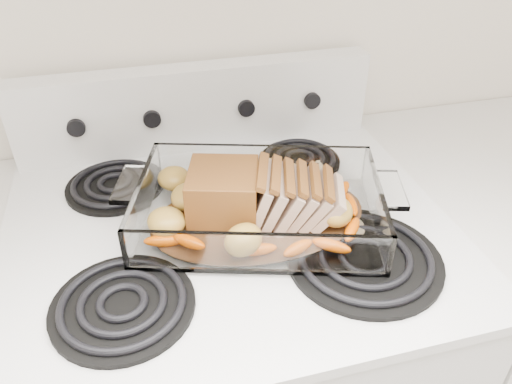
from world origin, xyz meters
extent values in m
cube|color=silver|center=(0.00, 1.66, 0.46)|extent=(0.76, 0.65, 0.92)
cube|color=silver|center=(0.00, 1.66, 0.93)|extent=(0.78, 0.67, 0.02)
cube|color=silver|center=(0.00, 1.95, 1.03)|extent=(0.76, 0.06, 0.18)
cylinder|color=black|center=(-0.19, 1.50, 0.94)|extent=(0.21, 0.21, 0.01)
cylinder|color=black|center=(0.19, 1.50, 0.94)|extent=(0.25, 0.25, 0.01)
cylinder|color=black|center=(-0.19, 1.81, 0.94)|extent=(0.19, 0.19, 0.01)
cylinder|color=black|center=(0.19, 1.81, 0.94)|extent=(0.17, 0.17, 0.01)
cylinder|color=black|center=(-0.25, 1.92, 1.03)|extent=(0.04, 0.02, 0.04)
cylinder|color=black|center=(-0.10, 1.92, 1.03)|extent=(0.04, 0.02, 0.04)
cylinder|color=black|center=(0.10, 1.92, 1.03)|extent=(0.04, 0.02, 0.04)
cylinder|color=black|center=(0.25, 1.92, 1.03)|extent=(0.04, 0.02, 0.04)
cube|color=white|center=(0.67, 1.66, 0.45)|extent=(0.55, 0.65, 0.90)
cube|color=white|center=(0.05, 1.63, 0.95)|extent=(0.41, 0.27, 0.01)
cube|color=white|center=(0.05, 1.50, 0.99)|extent=(0.41, 0.01, 0.07)
cube|color=white|center=(0.05, 1.76, 0.99)|extent=(0.41, 0.01, 0.07)
cube|color=white|center=(-0.15, 1.63, 0.99)|extent=(0.01, 0.27, 0.07)
cube|color=white|center=(0.25, 1.63, 0.99)|extent=(0.01, 0.27, 0.07)
cylinder|color=#3A2210|center=(0.05, 1.63, 0.95)|extent=(0.24, 0.24, 0.00)
cube|color=brown|center=(-0.01, 1.63, 1.00)|extent=(0.12, 0.12, 0.09)
cube|color=tan|center=(0.06, 1.63, 1.00)|extent=(0.04, 0.11, 0.09)
cube|color=tan|center=(0.08, 1.63, 0.99)|extent=(0.05, 0.11, 0.08)
cube|color=tan|center=(0.10, 1.63, 0.99)|extent=(0.05, 0.11, 0.08)
cube|color=tan|center=(0.12, 1.63, 0.99)|extent=(0.05, 0.10, 0.08)
cube|color=tan|center=(0.15, 1.63, 0.99)|extent=(0.05, 0.10, 0.07)
cube|color=tan|center=(0.17, 1.63, 0.99)|extent=(0.06, 0.10, 0.07)
ellipsoid|color=#E85200|center=(-0.10, 1.55, 0.96)|extent=(0.06, 0.02, 0.02)
ellipsoid|color=#E85200|center=(0.17, 1.55, 0.96)|extent=(0.06, 0.02, 0.02)
ellipsoid|color=#E85200|center=(0.22, 1.65, 0.96)|extent=(0.06, 0.02, 0.02)
ellipsoid|color=#E85200|center=(-0.11, 1.68, 0.96)|extent=(0.06, 0.02, 0.02)
ellipsoid|color=#A27833|center=(-0.11, 1.71, 0.98)|extent=(0.07, 0.06, 0.05)
ellipsoid|color=#A27833|center=(0.07, 1.73, 0.98)|extent=(0.07, 0.06, 0.05)
ellipsoid|color=#A27833|center=(0.18, 1.61, 0.98)|extent=(0.07, 0.06, 0.05)
cylinder|color=tan|center=(0.20, 1.69, 0.95)|extent=(0.05, 0.20, 0.02)
ellipsoid|color=tan|center=(0.20, 1.57, 0.95)|extent=(0.05, 0.07, 0.02)
camera|label=1|loc=(-0.13, 0.96, 1.49)|focal=35.00mm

